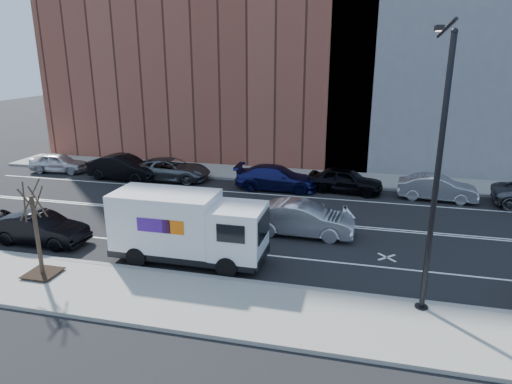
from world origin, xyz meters
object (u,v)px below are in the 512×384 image
at_px(fedex_van, 187,227).
at_px(far_parked_a, 59,163).
at_px(far_parked_b, 124,168).
at_px(driving_sedan, 302,219).

xyz_separation_m(fedex_van, far_parked_a, (-14.73, 11.68, -0.84)).
xyz_separation_m(fedex_van, far_parked_b, (-9.10, 10.98, -0.70)).
relative_size(far_parked_b, driving_sedan, 1.03).
bearing_deg(driving_sedan, fedex_van, 134.12).
height_order(far_parked_a, far_parked_b, far_parked_b).
xyz_separation_m(far_parked_a, driving_sedan, (18.93, -7.69, 0.11)).
bearing_deg(fedex_van, driving_sedan, 43.77).
relative_size(fedex_van, driving_sedan, 1.31).
distance_m(far_parked_b, driving_sedan, 15.02).
distance_m(fedex_van, far_parked_a, 18.82).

